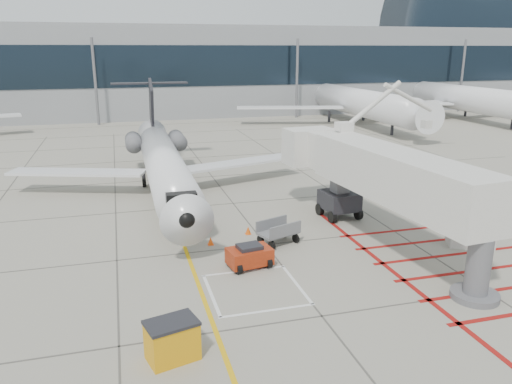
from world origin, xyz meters
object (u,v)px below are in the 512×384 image
object	(u,v)px
regional_jet	(166,150)
spill_bin	(172,340)
pushback_tug	(249,255)
jet_bridge	(396,185)

from	to	relation	value
regional_jet	spill_bin	world-z (taller)	regional_jet
pushback_tug	spill_bin	size ratio (longest dim) A/B	1.25
regional_jet	pushback_tug	size ratio (longest dim) A/B	13.71
pushback_tug	regional_jet	bearing A→B (deg)	94.56
regional_jet	jet_bridge	distance (m)	15.73
spill_bin	regional_jet	bearing A→B (deg)	69.55
pushback_tug	spill_bin	bearing A→B (deg)	-133.06
regional_jet	spill_bin	bearing A→B (deg)	-95.01
jet_bridge	pushback_tug	distance (m)	8.58
regional_jet	jet_bridge	xyz separation A→B (m)	(10.84, -11.40, -0.27)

